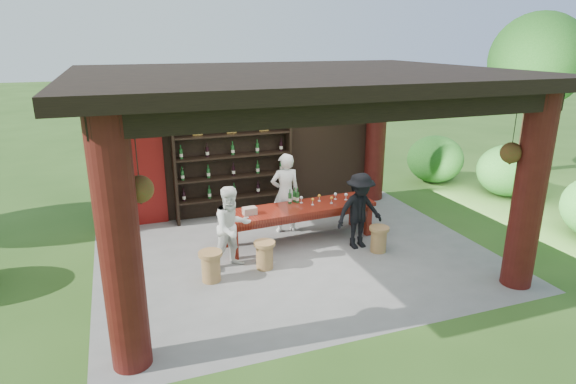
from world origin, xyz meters
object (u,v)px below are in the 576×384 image
object	(u,v)px
tasting_table	(299,212)
host	(285,193)
guest_man	(360,211)
guest_woman	(232,228)
wine_shelf	(233,167)
stool_near_right	(379,238)
napkin_basket	(250,211)
stool_far_left	(211,266)
stool_near_left	(265,254)

from	to	relation	value
tasting_table	host	size ratio (longest dim) A/B	1.87
guest_man	guest_woman	bearing A→B (deg)	175.61
wine_shelf	stool_near_right	xyz separation A→B (m)	(2.19, -2.90, -0.93)
guest_woman	host	bearing A→B (deg)	25.47
tasting_table	napkin_basket	world-z (taller)	napkin_basket
tasting_table	stool_far_left	distance (m)	2.36
wine_shelf	guest_man	world-z (taller)	wine_shelf
wine_shelf	guest_woman	xyz separation A→B (m)	(-0.66, -2.57, -0.43)
stool_near_right	napkin_basket	bearing A→B (deg)	158.30
guest_woman	napkin_basket	world-z (taller)	guest_woman
tasting_table	stool_near_left	world-z (taller)	tasting_table
napkin_basket	stool_near_right	bearing A→B (deg)	-21.70
tasting_table	stool_near_right	distance (m)	1.69
tasting_table	napkin_basket	xyz separation A→B (m)	(-1.06, -0.10, 0.19)
tasting_table	napkin_basket	bearing A→B (deg)	-174.76
guest_man	wine_shelf	bearing A→B (deg)	122.23
stool_far_left	napkin_basket	bearing A→B (deg)	45.81
stool_near_right	guest_man	distance (m)	0.66
wine_shelf	host	distance (m)	1.55
host	napkin_basket	world-z (taller)	host
stool_far_left	host	xyz separation A→B (m)	(1.97, 1.71, 0.58)
guest_man	stool_far_left	bearing A→B (deg)	-176.84
stool_near_right	stool_near_left	bearing A→B (deg)	178.44
guest_woman	guest_man	distance (m)	2.58
tasting_table	stool_near_right	size ratio (longest dim) A/B	6.33
host	guest_man	bearing A→B (deg)	132.56
tasting_table	guest_woman	world-z (taller)	guest_woman
wine_shelf	tasting_table	xyz separation A→B (m)	(0.90, -1.87, -0.57)
stool_near_left	guest_man	world-z (taller)	guest_man
guest_woman	wine_shelf	bearing A→B (deg)	59.64
wine_shelf	stool_far_left	xyz separation A→B (m)	(-1.15, -2.98, -0.91)
host	guest_woman	world-z (taller)	host
stool_far_left	host	world-z (taller)	host
tasting_table	stool_far_left	bearing A→B (deg)	-151.47
stool_near_left	stool_far_left	size ratio (longest dim) A/B	0.95
stool_near_left	napkin_basket	xyz separation A→B (m)	(-0.03, 0.87, 0.55)
guest_man	host	bearing A→B (deg)	125.71
stool_near_right	napkin_basket	world-z (taller)	napkin_basket
wine_shelf	napkin_basket	world-z (taller)	wine_shelf
wine_shelf	stool_far_left	bearing A→B (deg)	-111.16
napkin_basket	wine_shelf	bearing A→B (deg)	85.22
stool_near_left	tasting_table	bearing A→B (deg)	43.10
stool_far_left	stool_near_left	bearing A→B (deg)	8.14
stool_near_left	stool_far_left	distance (m)	1.03
stool_near_right	napkin_basket	size ratio (longest dim) A/B	1.98
wine_shelf	host	xyz separation A→B (m)	(0.82, -1.27, -0.33)
wine_shelf	napkin_basket	xyz separation A→B (m)	(-0.16, -1.96, -0.38)
stool_far_left	tasting_table	bearing A→B (deg)	28.53
tasting_table	stool_far_left	xyz separation A→B (m)	(-2.05, -1.11, -0.34)
tasting_table	stool_near_left	size ratio (longest dim) A/B	6.29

